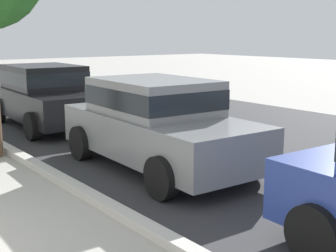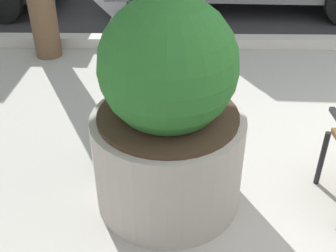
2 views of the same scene
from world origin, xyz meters
name	(u,v)px [view 1 (image 1 of 2)]	position (x,y,z in m)	size (l,w,h in m)	color
street_surface	(306,154)	(0.00, 7.50, 0.00)	(60.00, 9.00, 0.01)	#2D2D30
curb_stone	(100,201)	(0.00, 2.90, 0.06)	(60.00, 0.20, 0.12)	#B2AFA8
parked_car_black	(45,94)	(-5.83, 4.62, 0.84)	(4.16, 2.04, 1.56)	black
parked_car_grey	(157,121)	(-1.03, 4.62, 0.84)	(4.16, 2.04, 1.56)	slate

